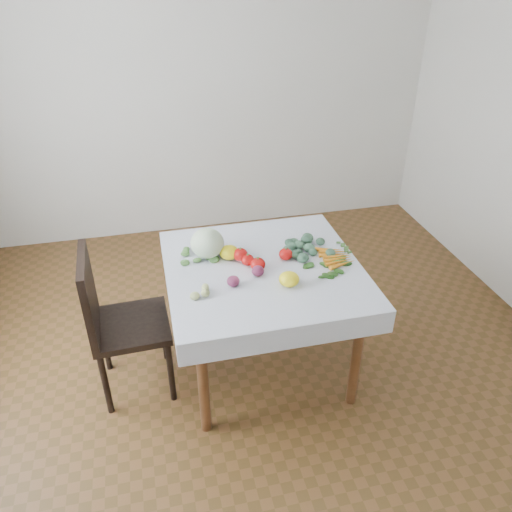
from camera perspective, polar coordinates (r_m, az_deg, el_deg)
The scene contains 19 objects.
ground at distance 3.38m, azimuth 0.76°, elevation -12.06°, with size 4.00×4.00×0.00m, color brown.
back_wall at distance 4.52m, azimuth -5.58°, elevation 18.91°, with size 4.00×0.04×2.70m, color silver.
table at distance 2.97m, azimuth 0.85°, elevation -2.90°, with size 1.00×1.00×0.75m.
tablecloth at distance 2.91m, azimuth 0.87°, elevation -1.29°, with size 1.12×1.12×0.01m, color white.
chair at distance 2.98m, azimuth -15.98°, elevation -6.68°, with size 0.45×0.45×0.96m.
cabbage at distance 2.98m, azimuth -5.60°, elevation 1.48°, with size 0.20×0.20×0.18m, color beige.
tomato_a at distance 2.97m, azimuth 3.41°, elevation 0.21°, with size 0.08×0.08×0.07m, color #B40D0C.
tomato_b at distance 2.91m, azimuth -0.95°, elevation -0.45°, with size 0.08×0.08×0.07m, color #B40D0C.
tomato_c at distance 2.95m, azimuth -1.79°, elevation 0.14°, with size 0.09×0.09×0.08m, color #B40D0C.
tomato_d at distance 2.86m, azimuth 0.21°, elevation -0.96°, with size 0.09×0.09×0.08m, color #B40D0C.
heirloom_back at distance 2.98m, azimuth -3.09°, elevation 0.42°, with size 0.12×0.12×0.08m, color yellow.
heirloom_front at distance 2.74m, azimuth 3.80°, elevation -2.65°, with size 0.11×0.11×0.08m, color yellow.
onion_a at distance 2.74m, azimuth -2.62°, elevation -2.89°, with size 0.07×0.07×0.06m, color #5A193F.
onion_b at distance 2.82m, azimuth 0.21°, elevation -1.72°, with size 0.07×0.07×0.06m, color #5A193F.
tomatillo_cluster at distance 2.67m, azimuth -6.83°, elevation -4.32°, with size 0.09×0.10×0.04m.
carrot_bunch at distance 3.02m, azimuth 9.16°, elevation -0.08°, with size 0.19×0.25×0.03m.
kale_bunch at distance 3.06m, azimuth 5.61°, elevation 0.82°, with size 0.31×0.28×0.04m.
basil_bunch at distance 2.93m, azimuth 8.57°, elevation -1.28°, with size 0.26×0.23×0.01m.
dill_bunch at distance 3.02m, azimuth -6.67°, elevation 0.13°, with size 0.22×0.17×0.02m.
Camera 1 is at (-0.60, -2.37, 2.34)m, focal length 35.00 mm.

